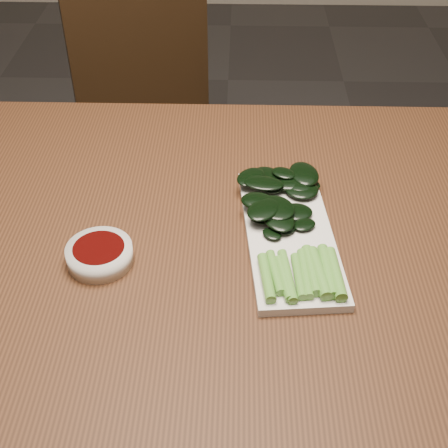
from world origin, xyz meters
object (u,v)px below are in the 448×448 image
table (205,261)px  serving_plate (289,235)px  chair_far (154,123)px  gai_lan (286,215)px  sauce_bowl (100,254)px

table → serving_plate: bearing=-9.0°
chair_far → gai_lan: (0.31, -0.76, 0.29)m
chair_far → gai_lan: chair_far is taller
chair_far → sauce_bowl: chair_far is taller
sauce_bowl → serving_plate: sauce_bowl is taller
sauce_bowl → serving_plate: bearing=12.0°
table → chair_far: size_ratio=1.57×
table → serving_plate: size_ratio=4.25×
sauce_bowl → gai_lan: (0.28, 0.09, 0.01)m
serving_plate → gai_lan: size_ratio=1.00×
gai_lan → chair_far: bearing=112.5°
sauce_bowl → gai_lan: 0.29m
serving_plate → chair_far: bearing=112.1°
serving_plate → gai_lan: 0.03m
chair_far → serving_plate: size_ratio=2.70×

